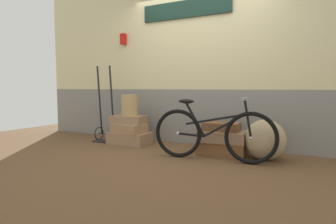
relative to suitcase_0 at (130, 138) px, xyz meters
name	(u,v)px	position (x,y,z in m)	size (l,w,h in m)	color
ground	(181,156)	(1.09, -0.26, -0.13)	(8.80, 5.20, 0.06)	brown
station_building	(203,56)	(1.10, 0.59, 1.40)	(6.80, 0.74, 2.99)	gray
suitcase_0	(130,138)	(0.00, 0.00, 0.00)	(0.69, 0.44, 0.20)	#937051
suitcase_1	(129,128)	(0.01, -0.02, 0.18)	(0.55, 0.36, 0.15)	#9E754C
suitcase_2	(129,119)	(-0.04, 0.03, 0.32)	(0.57, 0.37, 0.13)	#937051
suitcase_3	(223,148)	(1.63, 0.01, 0.00)	(0.66, 0.44, 0.19)	brown
suitcase_4	(222,136)	(1.63, -0.02, 0.17)	(0.66, 0.42, 0.15)	#937051
suitcase_5	(222,127)	(1.62, -0.01, 0.31)	(0.50, 0.34, 0.12)	brown
wicker_basket	(129,105)	(0.00, 0.00, 0.56)	(0.27, 0.27, 0.36)	tan
luggage_trolley	(105,121)	(-0.56, 0.04, 0.26)	(0.36, 0.34, 1.35)	black
burlap_sack	(265,140)	(2.22, -0.03, 0.17)	(0.53, 0.45, 0.54)	tan
bicycle	(212,134)	(1.61, -0.39, 0.25)	(1.64, 0.46, 0.84)	black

